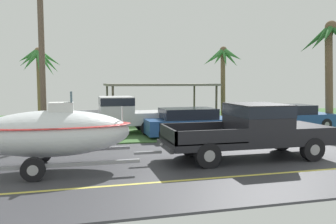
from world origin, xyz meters
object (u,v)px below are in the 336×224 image
palm_tree_far_left (329,48)px  pickup_truck_towing (256,128)px  palm_tree_near_right (223,63)px  parked_pickup_background (115,114)px  parked_sedan_near (290,117)px  utility_pole (42,51)px  carport_awning (159,85)px  palm_tree_near_left (39,63)px  parked_sedan_far (191,123)px  boat_on_trailer (53,133)px

palm_tree_far_left → pickup_truck_towing: bearing=-142.7°
palm_tree_near_right → parked_pickup_background: bearing=-143.4°
parked_sedan_near → utility_pole: size_ratio=0.62×
carport_awning → utility_pole: utility_pole is taller
pickup_truck_towing → carport_awning: carport_awning is taller
parked_pickup_background → palm_tree_near_left: (-4.37, 7.70, 2.85)m
parked_sedan_near → palm_tree_near_left: (-14.01, 8.32, 3.23)m
carport_awning → palm_tree_near_left: size_ratio=1.48×
pickup_truck_towing → palm_tree_near_left: 16.90m
carport_awning → palm_tree_near_left: bearing=169.8°
palm_tree_near_right → palm_tree_far_left: size_ratio=0.87×
parked_pickup_background → palm_tree_far_left: 12.50m
parked_sedan_far → palm_tree_far_left: 9.37m
palm_tree_near_right → palm_tree_far_left: bearing=-64.4°
parked_sedan_near → utility_pole: (-12.82, -1.65, 3.23)m
parked_pickup_background → carport_awning: size_ratio=0.76×
boat_on_trailer → parked_sedan_near: 13.53m
pickup_truck_towing → utility_pole: (-7.40, 4.30, 2.85)m
palm_tree_near_left → utility_pole: (1.19, -9.97, 0.00)m
palm_tree_far_left → parked_sedan_far: bearing=-173.9°
parked_sedan_near → palm_tree_near_right: size_ratio=0.89×
parked_sedan_far → palm_tree_near_left: palm_tree_near_left is taller
pickup_truck_towing → parked_pickup_background: size_ratio=1.06×
palm_tree_near_left → palm_tree_far_left: (16.36, -8.36, 0.65)m
pickup_truck_towing → parked_pickup_background: bearing=122.7°
palm_tree_near_left → utility_pole: size_ratio=0.66×
parked_sedan_near → parked_sedan_far: size_ratio=1.02×
parked_sedan_far → carport_awning: 8.01m
pickup_truck_towing → utility_pole: size_ratio=0.79×
parked_pickup_background → parked_sedan_far: size_ratio=1.22×
parked_pickup_background → palm_tree_far_left: size_ratio=0.92×
parked_pickup_background → palm_tree_near_left: palm_tree_near_left is taller
pickup_truck_towing → parked_sedan_far: (-0.71, 5.00, -0.38)m
boat_on_trailer → palm_tree_near_left: (-1.87, 14.27, 2.77)m
palm_tree_near_right → parked_sedan_near: bearing=-81.7°
parked_sedan_near → palm_tree_near_left: bearing=149.3°
carport_awning → palm_tree_far_left: 11.00m
palm_tree_near_left → parked_pickup_background: bearing=-60.4°
carport_awning → utility_pole: bearing=-128.9°
carport_awning → utility_pole: size_ratio=0.98×
parked_sedan_near → utility_pole: bearing=-172.7°
pickup_truck_towing → carport_awning: (-0.53, 12.82, 1.35)m
carport_awning → palm_tree_far_left: (8.29, -6.90, 2.15)m
carport_awning → parked_sedan_far: bearing=-91.4°
boat_on_trailer → parked_pickup_background: size_ratio=1.05×
utility_pole → parked_sedan_near: bearing=7.3°
boat_on_trailer → parked_sedan_near: (12.14, 5.95, -0.46)m
pickup_truck_towing → utility_pole: 9.03m
palm_tree_near_left → palm_tree_far_left: size_ratio=0.82×
boat_on_trailer → parked_sedan_far: bearing=39.8°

